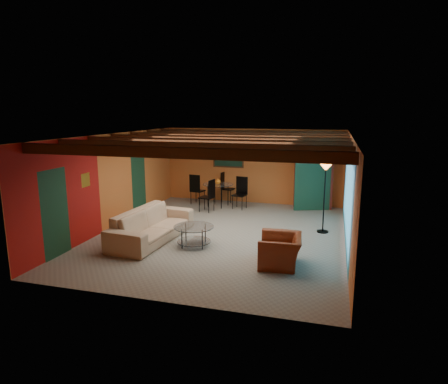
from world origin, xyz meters
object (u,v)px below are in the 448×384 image
(vase, at_px, (218,172))
(armoire, at_px, (313,179))
(coffee_table, at_px, (194,236))
(dining_table, at_px, (218,191))
(floor_lamp, at_px, (324,198))
(armchair, at_px, (280,250))
(sofa, at_px, (152,225))
(potted_plant, at_px, (315,141))

(vase, bearing_deg, armoire, 10.69)
(armoire, relative_size, vase, 10.09)
(armoire, xyz_separation_m, vase, (-3.24, -0.61, 0.17))
(coffee_table, distance_m, dining_table, 4.20)
(armoire, height_order, floor_lamp, armoire)
(armchair, height_order, coffee_table, armchair)
(sofa, distance_m, potted_plant, 6.31)
(potted_plant, bearing_deg, sofa, -129.66)
(sofa, xyz_separation_m, coffee_table, (1.21, -0.13, -0.15))
(armchair, bearing_deg, armoire, 171.25)
(armoire, bearing_deg, vase, 171.24)
(sofa, xyz_separation_m, potted_plant, (3.84, 4.63, 1.92))
(sofa, bearing_deg, dining_table, -3.66)
(dining_table, distance_m, armoire, 3.33)
(floor_lamp, relative_size, vase, 9.50)
(sofa, xyz_separation_m, floor_lamp, (4.29, 1.90, 0.58))
(sofa, bearing_deg, vase, -3.66)
(coffee_table, relative_size, armoire, 0.48)
(dining_table, relative_size, floor_lamp, 1.08)
(potted_plant, bearing_deg, floor_lamp, -80.63)
(floor_lamp, height_order, potted_plant, potted_plant)
(armchair, xyz_separation_m, vase, (-2.86, 4.82, 0.88))
(armchair, distance_m, vase, 5.67)
(armchair, distance_m, dining_table, 5.61)
(sofa, distance_m, dining_table, 4.06)
(sofa, bearing_deg, armchair, -98.19)
(potted_plant, bearing_deg, armchair, -93.94)
(coffee_table, relative_size, vase, 4.86)
(coffee_table, bearing_deg, armchair, -16.50)
(armoire, distance_m, potted_plant, 1.28)
(dining_table, bearing_deg, floor_lamp, -29.83)
(armchair, bearing_deg, dining_table, -154.08)
(potted_plant, xyz_separation_m, vase, (-3.24, -0.61, -1.11))
(sofa, distance_m, floor_lamp, 4.72)
(armchair, relative_size, potted_plant, 2.19)
(floor_lamp, bearing_deg, armchair, -106.95)
(armoire, xyz_separation_m, floor_lamp, (0.45, -2.73, -0.06))
(coffee_table, bearing_deg, dining_table, 98.32)
(armoire, bearing_deg, sofa, -149.11)
(armchair, xyz_separation_m, potted_plant, (0.37, 5.43, 1.99))
(sofa, relative_size, floor_lamp, 1.42)
(armchair, relative_size, floor_lamp, 0.52)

